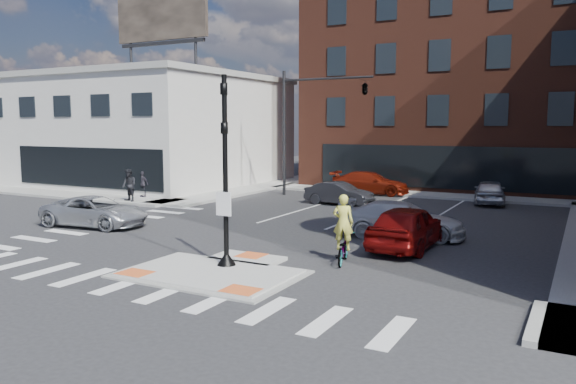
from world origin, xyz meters
The scene contains 18 objects.
ground centered at (0.00, 0.00, 0.00)m, with size 120.00×120.00×0.00m, color #28282B.
refuge_island centered at (0.00, -0.26, 0.05)m, with size 5.40×4.65×0.13m.
sidewalk_nw centered at (-16.76, 15.29, 0.08)m, with size 23.50×20.50×0.15m.
sidewalk_n centered at (3.00, 22.00, 0.07)m, with size 26.00×3.00×0.15m, color gray.
building_nw centered at (-21.98, 19.98, 4.23)m, with size 20.40×16.40×14.40m.
building_n centered at (3.00, 31.99, 7.80)m, with size 24.40×18.40×15.50m.
building_far_left centered at (-4.00, 52.00, 5.00)m, with size 10.00×12.00×10.00m, color slate.
signal_pole centered at (0.00, 0.40, 2.36)m, with size 0.60×0.60×5.98m.
mast_arm_signal centered at (-3.47, 18.00, 6.21)m, with size 6.10×2.24×8.00m.
silver_suv centered at (-9.50, 3.84, 0.68)m, with size 2.26×4.89×1.36m, color #B7BABF.
red_sedan centered at (4.25, 6.00, 0.82)m, with size 1.94×4.82×1.64m, color maroon.
white_pickup centered at (3.47, 7.95, 0.72)m, with size 2.03×4.99×1.45m, color silver.
bg_car_dark centered at (-2.50, 15.42, 0.66)m, with size 1.39×3.98×1.31m, color #242529.
bg_car_silver centered at (5.06, 19.84, 0.71)m, with size 1.68×4.18×1.42m, color silver.
bg_car_red centered at (-2.65, 20.99, 0.74)m, with size 2.08×5.11×1.48m, color maroon.
cyclist centered at (3.00, 2.80, 0.78)m, with size 1.08×1.95×2.31m.
pedestrian_a centered at (-13.37, 10.00, 1.09)m, with size 0.92×0.71×1.88m, color black.
pedestrian_b centered at (-14.13, 12.00, 0.95)m, with size 0.94×0.39×1.60m, color #322E39.
Camera 1 is at (10.00, -14.09, 4.56)m, focal length 35.00 mm.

